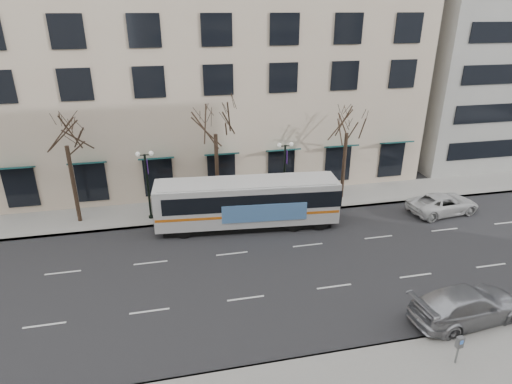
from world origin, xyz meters
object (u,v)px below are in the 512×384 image
object	(u,v)px
city_bus	(248,202)
pay_station	(459,344)
lamp_post_right	(285,172)
tree_far_left	(64,132)
lamp_post_left	(148,182)
tree_far_right	(348,121)
silver_car	(468,305)
white_pickup	(443,203)
tree_far_mid	(215,121)

from	to	relation	value
city_bus	pay_station	world-z (taller)	city_bus
lamp_post_right	tree_far_left	bearing A→B (deg)	177.71
tree_far_left	lamp_post_left	world-z (taller)	tree_far_left
tree_far_right	silver_car	world-z (taller)	tree_far_right
lamp_post_left	silver_car	xyz separation A→B (m)	(15.32, -14.40, -2.09)
lamp_post_left	white_pickup	world-z (taller)	lamp_post_left
tree_far_right	pay_station	xyz separation A→B (m)	(-2.02, -17.54, -5.27)
tree_far_left	lamp_post_left	distance (m)	6.29
tree_far_mid	pay_station	distance (m)	20.11
lamp_post_right	lamp_post_left	bearing A→B (deg)	180.00
tree_far_right	lamp_post_left	xyz separation A→B (m)	(-14.99, -0.60, -3.48)
lamp_post_left	city_bus	xyz separation A→B (m)	(6.74, -2.41, -1.08)
white_pickup	pay_station	bearing A→B (deg)	141.73
tree_far_left	tree_far_right	xyz separation A→B (m)	(20.00, 0.00, -0.28)
tree_far_mid	tree_far_right	xyz separation A→B (m)	(10.00, -0.00, -0.48)
lamp_post_right	pay_station	world-z (taller)	lamp_post_right
tree_far_right	lamp_post_left	world-z (taller)	tree_far_right
lamp_post_right	silver_car	bearing A→B (deg)	-69.72
tree_far_right	white_pickup	xyz separation A→B (m)	(6.43, -4.00, -5.68)
tree_far_right	pay_station	distance (m)	18.43
tree_far_right	lamp_post_right	bearing A→B (deg)	-173.15
tree_far_left	city_bus	distance (m)	13.06
white_pickup	lamp_post_left	bearing A→B (deg)	74.69
lamp_post_right	tree_far_right	bearing A→B (deg)	6.85
city_bus	silver_car	size ratio (longest dim) A/B	2.16
tree_far_right	lamp_post_left	size ratio (longest dim) A/B	1.55
lamp_post_right	pay_station	size ratio (longest dim) A/B	3.75
pay_station	city_bus	bearing A→B (deg)	109.72
city_bus	lamp_post_right	bearing A→B (deg)	41.42
white_pickup	tree_far_mid	bearing A→B (deg)	70.03
tree_far_left	tree_far_right	distance (m)	20.00
tree_far_left	lamp_post_left	bearing A→B (deg)	-6.83
lamp_post_left	lamp_post_right	world-z (taller)	same
silver_car	white_pickup	size ratio (longest dim) A/B	1.10
lamp_post_left	silver_car	distance (m)	21.13
tree_far_right	city_bus	world-z (taller)	tree_far_right
tree_far_right	white_pickup	bearing A→B (deg)	-31.88
tree_far_right	silver_car	xyz separation A→B (m)	(0.33, -15.00, -5.56)
city_bus	tree_far_mid	bearing A→B (deg)	125.06
lamp_post_left	city_bus	distance (m)	7.24
tree_far_left	pay_station	xyz separation A→B (m)	(17.98, -17.54, -5.54)
lamp_post_left	white_pickup	bearing A→B (deg)	-9.02
lamp_post_right	white_pickup	bearing A→B (deg)	-16.58
lamp_post_left	city_bus	bearing A→B (deg)	-19.69
tree_far_right	pay_station	size ratio (longest dim) A/B	5.80
city_bus	white_pickup	world-z (taller)	city_bus
tree_far_mid	lamp_post_left	size ratio (longest dim) A/B	1.64
lamp_post_right	silver_car	size ratio (longest dim) A/B	0.88
city_bus	tree_far_left	bearing A→B (deg)	170.55
lamp_post_left	tree_far_mid	bearing A→B (deg)	6.85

